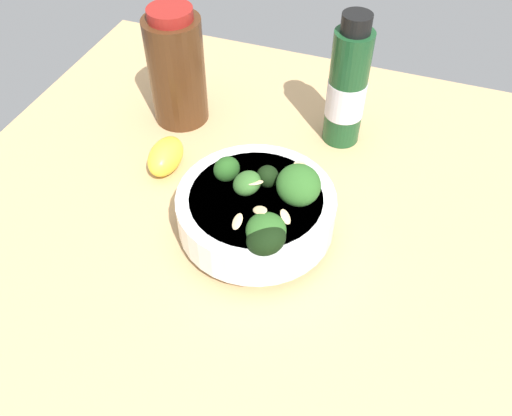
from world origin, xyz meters
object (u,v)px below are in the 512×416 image
object	(u,v)px
bowl_of_broccoli	(258,210)
bottle_tall	(347,88)
lemon_wedge	(166,156)
bottle_short	(177,69)

from	to	relation	value
bowl_of_broccoli	bottle_tall	distance (cm)	21.15
bowl_of_broccoli	lemon_wedge	distance (cm)	16.35
lemon_wedge	bottle_tall	distance (cm)	24.58
bowl_of_broccoli	bottle_tall	xyz separation A→B (cm)	(4.76, 20.22, 3.97)
lemon_wedge	bottle_short	world-z (taller)	bottle_short
lemon_wedge	bottle_short	bearing A→B (deg)	105.06
bowl_of_broccoli	bottle_tall	size ratio (longest dim) A/B	0.98
bottle_short	lemon_wedge	bearing A→B (deg)	-74.94
bowl_of_broccoli	bottle_short	xyz separation A→B (cm)	(-17.64, 17.17, 3.80)
bowl_of_broccoli	bottle_short	world-z (taller)	bottle_short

